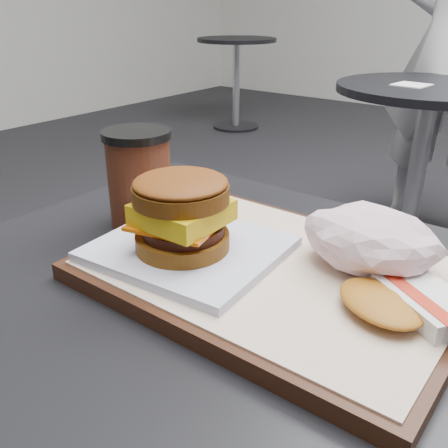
% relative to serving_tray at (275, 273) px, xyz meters
% --- Properties ---
extents(serving_tray, '(0.38, 0.28, 0.02)m').
position_rel_serving_tray_xyz_m(serving_tray, '(0.00, 0.00, 0.00)').
color(serving_tray, black).
rests_on(serving_tray, customer_table).
extents(breakfast_sandwich, '(0.20, 0.19, 0.09)m').
position_rel_serving_tray_xyz_m(breakfast_sandwich, '(-0.09, -0.04, 0.05)').
color(breakfast_sandwich, white).
rests_on(breakfast_sandwich, serving_tray).
extents(hash_brown, '(0.14, 0.13, 0.02)m').
position_rel_serving_tray_xyz_m(hash_brown, '(0.14, -0.00, 0.02)').
color(hash_brown, white).
rests_on(hash_brown, serving_tray).
extents(crumpled_wrapper, '(0.14, 0.11, 0.06)m').
position_rel_serving_tray_xyz_m(crumpled_wrapper, '(0.08, 0.06, 0.04)').
color(crumpled_wrapper, white).
rests_on(crumpled_wrapper, serving_tray).
extents(coffee_cup, '(0.09, 0.09, 0.13)m').
position_rel_serving_tray_xyz_m(coffee_cup, '(-0.22, 0.02, 0.05)').
color(coffee_cup, '#431C10').
rests_on(coffee_cup, customer_table).
extents(neighbor_table, '(0.70, 0.70, 0.75)m').
position_rel_serving_tray_xyz_m(neighbor_table, '(-0.32, 1.60, -0.23)').
color(neighbor_table, black).
rests_on(neighbor_table, ground).
extents(napkin, '(0.13, 0.13, 0.00)m').
position_rel_serving_tray_xyz_m(napkin, '(-0.37, 1.54, -0.03)').
color(napkin, white).
rests_on(napkin, neighbor_table).
extents(bg_table_mid, '(0.66, 0.66, 0.75)m').
position_rel_serving_tray_xyz_m(bg_table_mid, '(-2.37, 3.15, -0.22)').
color(bg_table_mid, black).
rests_on(bg_table_mid, ground).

